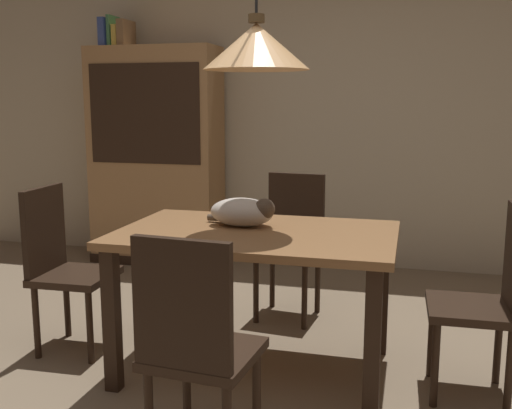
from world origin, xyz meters
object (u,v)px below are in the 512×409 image
(chair_near_front, at_px, (195,342))
(pendant_lamp, at_px, (256,46))
(chair_far_back, at_px, (292,239))
(book_blue_wide, at_px, (107,33))
(cat_sleeping, at_px, (244,212))
(hutch_bookcase, at_px, (157,161))
(book_green_slim, at_px, (113,32))
(chair_right_side, at_px, (490,294))
(book_brown_thick, at_px, (126,34))
(book_yellow_short, at_px, (119,36))
(dining_table, at_px, (256,250))
(chair_left_side, at_px, (62,261))

(chair_near_front, distance_m, pendant_lamp, 1.45)
(chair_far_back, distance_m, book_blue_wide, 2.55)
(cat_sleeping, bearing_deg, hutch_bookcase, 125.78)
(book_green_slim, bearing_deg, cat_sleeping, -47.31)
(hutch_bookcase, distance_m, book_blue_wide, 1.16)
(chair_right_side, height_order, book_green_slim, book_green_slim)
(pendant_lamp, height_order, book_brown_thick, pendant_lamp)
(book_green_slim, distance_m, book_yellow_short, 0.06)
(dining_table, xyz_separation_m, book_brown_thick, (-1.64, 1.90, 1.31))
(pendant_lamp, bearing_deg, book_brown_thick, 130.75)
(cat_sleeping, relative_size, hutch_bookcase, 0.21)
(chair_near_front, xyz_separation_m, book_blue_wide, (-1.81, 2.78, 1.46))
(chair_near_front, distance_m, cat_sleeping, 1.03)
(dining_table, height_order, chair_near_front, chair_near_front)
(dining_table, relative_size, chair_left_side, 1.51)
(book_blue_wide, relative_size, book_brown_thick, 1.00)
(cat_sleeping, xyz_separation_m, book_brown_thick, (-1.54, 1.80, 1.13))
(chair_right_side, bearing_deg, book_yellow_short, 146.20)
(chair_near_front, height_order, book_brown_thick, book_brown_thick)
(dining_table, distance_m, book_blue_wide, 2.94)
(chair_near_front, height_order, hutch_bookcase, hutch_bookcase)
(chair_right_side, distance_m, book_yellow_short, 3.70)
(chair_near_front, relative_size, book_brown_thick, 3.88)
(chair_left_side, height_order, hutch_bookcase, hutch_bookcase)
(dining_table, bearing_deg, chair_right_side, 0.10)
(chair_far_back, xyz_separation_m, book_yellow_short, (-1.71, 1.02, 1.43))
(chair_left_side, relative_size, book_brown_thick, 3.88)
(chair_near_front, bearing_deg, pendant_lamp, 89.55)
(chair_left_side, height_order, book_green_slim, book_green_slim)
(book_green_slim, relative_size, book_yellow_short, 1.30)
(hutch_bookcase, bearing_deg, book_blue_wide, 179.80)
(chair_left_side, bearing_deg, cat_sleeping, 5.48)
(chair_left_side, relative_size, book_yellow_short, 4.65)
(pendant_lamp, xyz_separation_m, book_brown_thick, (-1.64, 1.90, 0.30))
(dining_table, xyz_separation_m, book_green_slim, (-1.76, 1.90, 1.33))
(pendant_lamp, relative_size, book_yellow_short, 6.50)
(chair_far_back, xyz_separation_m, hutch_bookcase, (-1.40, 1.02, 0.38))
(pendant_lamp, bearing_deg, chair_left_side, -179.85)
(chair_left_side, xyz_separation_m, pendant_lamp, (1.13, 0.00, 1.15))
(cat_sleeping, bearing_deg, chair_far_back, 82.63)
(dining_table, distance_m, chair_near_front, 0.89)
(chair_near_front, height_order, cat_sleeping, chair_near_front)
(book_blue_wide, xyz_separation_m, book_brown_thick, (0.18, 0.00, -0.01))
(dining_table, height_order, cat_sleeping, cat_sleeping)
(pendant_lamp, distance_m, book_yellow_short, 2.57)
(book_yellow_short, height_order, book_brown_thick, book_brown_thick)
(book_yellow_short, bearing_deg, cat_sleeping, -48.19)
(book_green_slim, bearing_deg, dining_table, -47.23)
(chair_left_side, bearing_deg, book_brown_thick, 104.97)
(book_yellow_short, bearing_deg, chair_right_side, -33.80)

